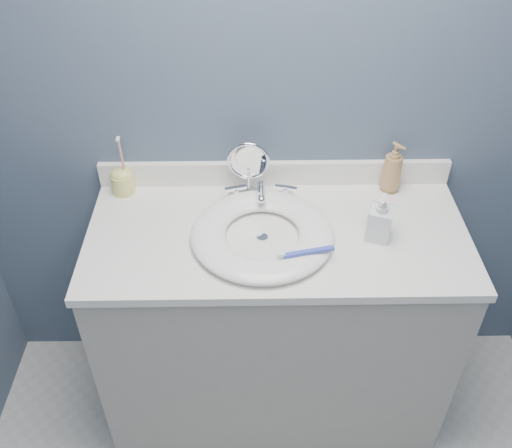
{
  "coord_description": "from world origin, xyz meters",
  "views": [
    {
      "loc": [
        -0.09,
        -0.4,
        2.07
      ],
      "look_at": [
        -0.07,
        0.94,
        0.94
      ],
      "focal_mm": 40.0,
      "sensor_mm": 36.0,
      "label": 1
    }
  ],
  "objects_px": {
    "soap_bottle_clear": "(381,217)",
    "toothbrush_holder": "(122,180)",
    "makeup_mirror": "(248,167)",
    "soap_bottle_amber": "(393,167)"
  },
  "relations": [
    {
      "from": "makeup_mirror",
      "to": "soap_bottle_clear",
      "type": "distance_m",
      "value": 0.47
    },
    {
      "from": "soap_bottle_clear",
      "to": "toothbrush_holder",
      "type": "distance_m",
      "value": 0.87
    },
    {
      "from": "soap_bottle_amber",
      "to": "soap_bottle_clear",
      "type": "relative_size",
      "value": 1.15
    },
    {
      "from": "makeup_mirror",
      "to": "soap_bottle_amber",
      "type": "height_order",
      "value": "makeup_mirror"
    },
    {
      "from": "soap_bottle_amber",
      "to": "soap_bottle_clear",
      "type": "height_order",
      "value": "soap_bottle_amber"
    },
    {
      "from": "soap_bottle_amber",
      "to": "toothbrush_holder",
      "type": "bearing_deg",
      "value": 143.15
    },
    {
      "from": "makeup_mirror",
      "to": "soap_bottle_clear",
      "type": "relative_size",
      "value": 1.3
    },
    {
      "from": "makeup_mirror",
      "to": "soap_bottle_amber",
      "type": "xyz_separation_m",
      "value": [
        0.49,
        0.02,
        -0.02
      ]
    },
    {
      "from": "makeup_mirror",
      "to": "toothbrush_holder",
      "type": "bearing_deg",
      "value": -179.68
    },
    {
      "from": "makeup_mirror",
      "to": "soap_bottle_clear",
      "type": "xyz_separation_m",
      "value": [
        0.4,
        -0.23,
        -0.03
      ]
    }
  ]
}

